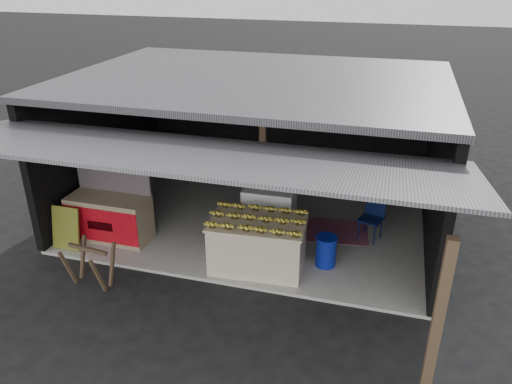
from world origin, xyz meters
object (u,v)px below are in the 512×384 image
(sawhorse, at_px, (90,262))
(plastic_chair, at_px, (373,214))
(water_barrel, at_px, (326,252))
(neighbor_stall, at_px, (110,215))
(white_crate, at_px, (269,213))
(banana_table, at_px, (258,244))

(sawhorse, bearing_deg, plastic_chair, 39.22)
(sawhorse, distance_m, water_barrel, 4.05)
(neighbor_stall, xyz_separation_m, sawhorse, (0.47, -1.45, -0.07))
(white_crate, xyz_separation_m, water_barrel, (1.21, -0.66, -0.26))
(sawhorse, height_order, plastic_chair, plastic_chair)
(water_barrel, bearing_deg, neighbor_stall, -177.86)
(plastic_chair, bearing_deg, banana_table, -120.26)
(white_crate, relative_size, sawhorse, 1.39)
(neighbor_stall, bearing_deg, white_crate, 15.73)
(neighbor_stall, distance_m, sawhorse, 1.53)
(neighbor_stall, xyz_separation_m, water_barrel, (4.18, 0.16, -0.21))
(banana_table, relative_size, white_crate, 1.61)
(white_crate, relative_size, plastic_chair, 1.23)
(plastic_chair, bearing_deg, water_barrel, -101.42)
(sawhorse, height_order, water_barrel, sawhorse)
(banana_table, xyz_separation_m, plastic_chair, (1.87, 1.62, 0.05))
(neighbor_stall, bearing_deg, sawhorse, -71.83)
(water_barrel, bearing_deg, sawhorse, -156.61)
(banana_table, height_order, water_barrel, banana_table)
(water_barrel, distance_m, plastic_chair, 1.44)
(neighbor_stall, xyz_separation_m, plastic_chair, (4.90, 1.39, 0.03))
(white_crate, height_order, plastic_chair, white_crate)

